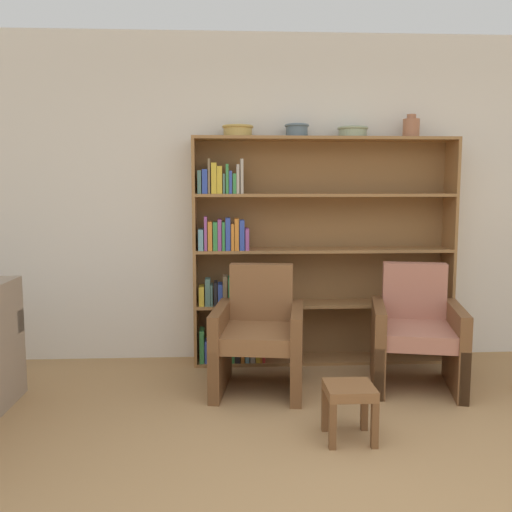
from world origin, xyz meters
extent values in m
cube|color=silver|center=(0.00, 2.84, 1.38)|extent=(12.00, 0.06, 2.75)
cube|color=olive|center=(-0.96, 2.65, 0.94)|extent=(0.02, 0.30, 1.88)
cube|color=olive|center=(1.18, 2.65, 0.94)|extent=(0.02, 0.30, 1.88)
cube|color=olive|center=(0.11, 2.65, 1.87)|extent=(2.12, 0.30, 0.02)
cube|color=olive|center=(0.11, 2.65, 0.01)|extent=(2.12, 0.30, 0.03)
cube|color=brown|center=(0.11, 2.79, 0.94)|extent=(2.12, 0.01, 1.88)
cube|color=#388C47|center=(-0.91, 2.61, 0.16)|extent=(0.04, 0.17, 0.28)
cube|color=#334CB2|center=(-0.87, 2.59, 0.12)|extent=(0.04, 0.14, 0.19)
cube|color=gold|center=(-0.83, 2.58, 0.14)|extent=(0.02, 0.13, 0.23)
cube|color=white|center=(-0.81, 2.60, 0.15)|extent=(0.03, 0.15, 0.25)
cube|color=#669EB2|center=(-0.78, 2.58, 0.13)|extent=(0.03, 0.12, 0.21)
cube|color=#7F6B4C|center=(-0.74, 2.60, 0.16)|extent=(0.02, 0.16, 0.28)
cube|color=#669EB2|center=(-0.72, 2.59, 0.15)|extent=(0.02, 0.14, 0.24)
cube|color=orange|center=(-0.69, 2.61, 0.11)|extent=(0.03, 0.18, 0.18)
cube|color=#388C47|center=(-0.65, 2.60, 0.14)|extent=(0.03, 0.16, 0.23)
cube|color=black|center=(-0.62, 2.59, 0.15)|extent=(0.04, 0.15, 0.26)
cube|color=orange|center=(-0.57, 2.62, 0.14)|extent=(0.03, 0.19, 0.24)
cube|color=#669EB2|center=(-0.53, 2.59, 0.16)|extent=(0.03, 0.14, 0.27)
cube|color=#B2A899|center=(-0.49, 2.61, 0.12)|extent=(0.04, 0.19, 0.19)
cube|color=gold|center=(-0.45, 2.60, 0.16)|extent=(0.03, 0.16, 0.28)
cube|color=orange|center=(-0.42, 2.58, 0.16)|extent=(0.02, 0.13, 0.26)
cube|color=red|center=(-0.40, 2.59, 0.16)|extent=(0.02, 0.14, 0.26)
cube|color=olive|center=(0.11, 2.65, 0.50)|extent=(2.12, 0.30, 0.02)
cube|color=gold|center=(-0.91, 2.60, 0.59)|extent=(0.04, 0.16, 0.16)
cube|color=#4C756B|center=(-0.86, 2.58, 0.62)|extent=(0.04, 0.12, 0.22)
cube|color=#4C756B|center=(-0.83, 2.59, 0.60)|extent=(0.02, 0.15, 0.17)
cube|color=black|center=(-0.79, 2.60, 0.60)|extent=(0.03, 0.17, 0.19)
cube|color=#334CB2|center=(-0.75, 2.60, 0.60)|extent=(0.04, 0.17, 0.18)
cube|color=#7F6B4C|center=(-0.72, 2.58, 0.63)|extent=(0.04, 0.12, 0.25)
cube|color=#388C47|center=(-0.68, 2.62, 0.62)|extent=(0.02, 0.20, 0.23)
cube|color=#994C99|center=(-0.65, 2.59, 0.63)|extent=(0.03, 0.15, 0.25)
cube|color=#994C99|center=(-0.60, 2.62, 0.61)|extent=(0.04, 0.20, 0.19)
cube|color=gold|center=(-0.55, 2.60, 0.59)|extent=(0.04, 0.16, 0.17)
cube|color=#B2A899|center=(-0.50, 2.61, 0.60)|extent=(0.04, 0.18, 0.17)
cube|color=gold|center=(-0.47, 2.61, 0.63)|extent=(0.02, 0.18, 0.23)
cube|color=red|center=(-0.43, 2.58, 0.60)|extent=(0.04, 0.13, 0.18)
cube|color=olive|center=(0.11, 2.65, 0.95)|extent=(2.12, 0.30, 0.02)
cube|color=#669EB2|center=(-0.91, 2.61, 1.05)|extent=(0.04, 0.18, 0.17)
cube|color=#994C99|center=(-0.87, 2.59, 1.10)|extent=(0.02, 0.14, 0.27)
cube|color=orange|center=(-0.83, 2.61, 1.08)|extent=(0.04, 0.17, 0.23)
cube|color=#388C47|center=(-0.79, 2.59, 1.08)|extent=(0.04, 0.15, 0.23)
cube|color=#994C99|center=(-0.76, 2.62, 1.09)|extent=(0.03, 0.20, 0.25)
cube|color=#388C47|center=(-0.73, 2.61, 1.08)|extent=(0.02, 0.19, 0.23)
cube|color=#334CB2|center=(-0.69, 2.59, 1.10)|extent=(0.04, 0.15, 0.26)
cube|color=orange|center=(-0.65, 2.60, 1.07)|extent=(0.02, 0.15, 0.22)
cube|color=orange|center=(-0.62, 2.61, 1.10)|extent=(0.03, 0.18, 0.26)
cube|color=#334CB2|center=(-0.58, 2.59, 1.09)|extent=(0.04, 0.14, 0.24)
cube|color=#994C99|center=(-0.53, 2.61, 1.05)|extent=(0.03, 0.18, 0.18)
cube|color=olive|center=(0.11, 2.65, 1.41)|extent=(2.12, 0.30, 0.02)
cube|color=#4C756B|center=(-0.91, 2.58, 1.52)|extent=(0.03, 0.12, 0.19)
cube|color=#334CB2|center=(-0.87, 2.60, 1.52)|extent=(0.04, 0.16, 0.20)
cube|color=#7F6B4C|center=(-0.84, 2.59, 1.56)|extent=(0.02, 0.15, 0.28)
cube|color=gold|center=(-0.80, 2.62, 1.55)|extent=(0.04, 0.20, 0.25)
cube|color=gold|center=(-0.75, 2.59, 1.54)|extent=(0.04, 0.14, 0.22)
cube|color=#4C756B|center=(-0.72, 2.59, 1.51)|extent=(0.02, 0.14, 0.16)
cube|color=#388C47|center=(-0.69, 2.60, 1.54)|extent=(0.02, 0.16, 0.24)
cube|color=#334CB2|center=(-0.67, 2.60, 1.52)|extent=(0.02, 0.15, 0.18)
cube|color=#388C47|center=(-0.63, 2.59, 1.51)|extent=(0.03, 0.15, 0.16)
cube|color=#B2A899|center=(-0.61, 2.61, 1.54)|extent=(0.02, 0.19, 0.23)
cube|color=#B2A899|center=(-0.57, 2.60, 1.56)|extent=(0.02, 0.16, 0.28)
cylinder|color=tan|center=(-0.60, 2.65, 1.93)|extent=(0.23, 0.23, 0.09)
torus|color=tan|center=(-0.60, 2.65, 1.96)|extent=(0.25, 0.25, 0.02)
cylinder|color=slate|center=(-0.12, 2.65, 1.93)|extent=(0.18, 0.18, 0.10)
torus|color=slate|center=(-0.12, 2.65, 1.98)|extent=(0.20, 0.20, 0.02)
cylinder|color=gray|center=(0.34, 2.65, 1.92)|extent=(0.23, 0.23, 0.08)
torus|color=gray|center=(0.34, 2.65, 1.96)|extent=(0.25, 0.25, 0.02)
cylinder|color=#A36647|center=(0.82, 2.65, 1.96)|extent=(0.14, 0.14, 0.15)
cylinder|color=#A36647|center=(0.82, 2.65, 2.05)|extent=(0.07, 0.07, 0.04)
cube|color=brown|center=(-0.24, 1.63, 0.19)|extent=(0.08, 0.08, 0.38)
cube|color=brown|center=(-0.80, 1.71, 0.19)|extent=(0.08, 0.08, 0.38)
cube|color=brown|center=(-0.15, 2.23, 0.19)|extent=(0.08, 0.08, 0.38)
cube|color=brown|center=(-0.71, 2.31, 0.19)|extent=(0.08, 0.08, 0.38)
cube|color=brown|center=(-0.48, 1.97, 0.41)|extent=(0.57, 0.70, 0.12)
cube|color=brown|center=(-0.44, 2.25, 0.67)|extent=(0.49, 0.19, 0.46)
cube|color=brown|center=(-0.20, 1.93, 0.31)|extent=(0.18, 0.68, 0.62)
cube|color=brown|center=(-0.75, 2.01, 0.31)|extent=(0.18, 0.68, 0.62)
cube|color=brown|center=(0.91, 1.61, 0.19)|extent=(0.08, 0.08, 0.38)
cube|color=brown|center=(0.35, 1.73, 0.19)|extent=(0.08, 0.08, 0.38)
cube|color=brown|center=(1.04, 2.21, 0.19)|extent=(0.08, 0.08, 0.38)
cube|color=brown|center=(0.48, 2.33, 0.19)|extent=(0.08, 0.08, 0.38)
cube|color=#B2705B|center=(0.70, 1.97, 0.41)|extent=(0.61, 0.73, 0.12)
cube|color=#B2705B|center=(0.76, 2.24, 0.67)|extent=(0.49, 0.22, 0.46)
cube|color=brown|center=(0.97, 1.91, 0.31)|extent=(0.22, 0.68, 0.62)
cube|color=brown|center=(0.42, 2.03, 0.31)|extent=(0.22, 0.68, 0.62)
cube|color=brown|center=(-0.11, 1.25, 0.14)|extent=(0.04, 0.04, 0.27)
cube|color=brown|center=(0.13, 1.25, 0.14)|extent=(0.04, 0.04, 0.27)
cube|color=brown|center=(-0.11, 1.01, 0.14)|extent=(0.04, 0.04, 0.27)
cube|color=brown|center=(0.13, 1.01, 0.14)|extent=(0.04, 0.04, 0.27)
cube|color=brown|center=(0.01, 1.13, 0.30)|extent=(0.28, 0.28, 0.06)
camera|label=1|loc=(-0.71, -2.05, 1.50)|focal=40.00mm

